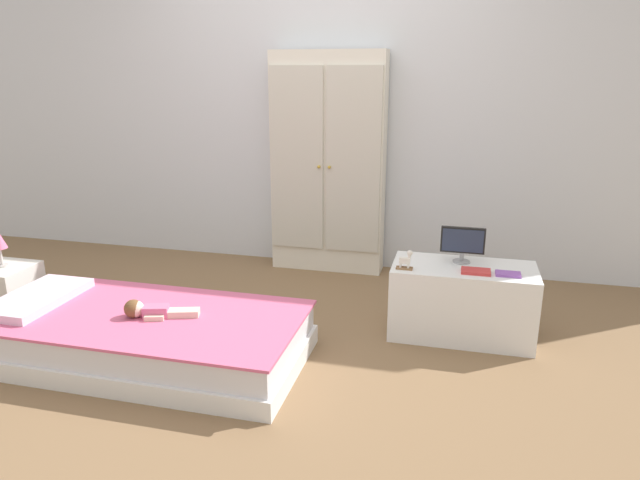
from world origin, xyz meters
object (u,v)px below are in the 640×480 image
Objects in this scene: doll at (148,310)px; rocking_horse_toy at (406,260)px; nightstand at (7,292)px; book_purple at (508,274)px; book_red at (476,271)px; tv_stand at (462,301)px; wardrobe at (328,164)px; tv_monitor at (463,242)px; bed at (145,336)px.

rocking_horse_toy is (1.29, 0.61, 0.18)m from doll.
nightstand is 2.54× the size of book_purple.
book_purple is (0.17, 0.00, -0.00)m from book_red.
tv_stand is at bearing 123.37° from book_red.
tv_monitor is at bearing -41.48° from wardrobe.
nightstand is 0.42× the size of tv_stand.
tv_stand reaches higher than nightstand.
tv_monitor is 0.32m from book_purple.
wardrobe is 1.39m from tv_monitor.
nightstand is at bearing -169.39° from tv_monitor.
bed is 1.16m from nightstand.
book_red is at bearing 180.00° from book_purple.
book_red is (1.72, 0.62, 0.31)m from bed.
book_red reaches higher than nightstand.
tv_monitor is at bearing 147.18° from book_purple.
bed is 15.16× the size of rocking_horse_toy.
rocking_horse_toy is 0.56m from book_purple.
doll is 2.42× the size of book_red.
book_purple is (1.84, 0.65, 0.14)m from doll.
tv_stand is at bearing -43.06° from wardrobe.
rocking_horse_toy is at bearing -176.17° from book_purple.
tv_monitor reaches higher than book_purple.
tv_monitor is 0.22m from book_red.
bed is at bearing -156.42° from rocking_horse_toy.
tv_monitor is at bearing 105.87° from tv_stand.
book_red reaches higher than bed.
wardrobe is at bearing 69.95° from bed.
book_red is at bearing -56.63° from tv_stand.
book_purple is (3.02, 0.35, 0.27)m from nightstand.
doll is 1.88m from wardrobe.
wardrobe reaches higher than book_purple.
tv_monitor is (-0.02, 0.07, 0.34)m from tv_stand.
nightstand reaches higher than bed.
book_purple is at bearing 0.00° from book_red.
book_purple is (1.89, 0.62, 0.31)m from bed.
rocking_horse_toy reaches higher than bed.
nightstand is 2.82m from tv_stand.
wardrobe is 1.36m from rocking_horse_toy.
doll is (0.05, -0.03, 0.17)m from bed.
doll is at bearing -28.85° from bed.
rocking_horse_toy reaches higher than nightstand.
doll is 1.13× the size of nightstand.
book_purple is at bearing -21.75° from tv_stand.
nightstand is (-1.17, 0.29, -0.13)m from doll.
nightstand is 2.13× the size of book_red.
bed is at bearing -110.05° from wardrobe.
book_red reaches higher than book_purple.
tv_monitor reaches higher than doll.
nightstand is (-1.13, 0.26, 0.04)m from bed.
tv_stand is at bearing 21.89° from rocking_horse_toy.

